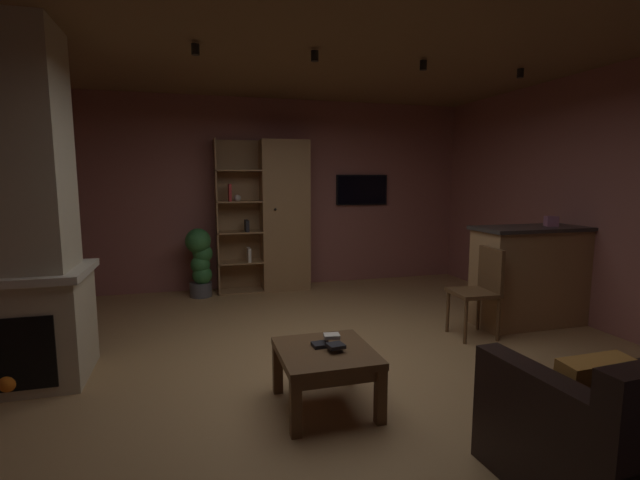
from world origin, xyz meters
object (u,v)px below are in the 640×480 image
at_px(bookshelf_cabinet, 279,216).
at_px(wall_mounted_tv, 362,190).
at_px(table_book_1, 336,346).
at_px(stone_fireplace, 12,226).
at_px(table_book_2, 332,336).
at_px(potted_floor_plant, 200,260).
at_px(tissue_box, 551,221).
at_px(dining_chair, 481,286).
at_px(table_book_0, 321,345).
at_px(kitchen_bar_counter, 540,275).
at_px(coffee_table, 326,361).

distance_m(bookshelf_cabinet, wall_mounted_tv, 1.43).
bearing_deg(table_book_1, stone_fireplace, 153.83).
xyz_separation_m(table_book_2, potted_floor_plant, (-0.86, 3.33, 0.02)).
height_order(tissue_box, potted_floor_plant, tissue_box).
bearing_deg(dining_chair, table_book_1, -151.10).
bearing_deg(table_book_0, stone_fireplace, 155.48).
bearing_deg(table_book_1, dining_chair, 28.90).
distance_m(kitchen_bar_counter, table_book_0, 3.09).
bearing_deg(stone_fireplace, kitchen_bar_counter, 1.45).
bearing_deg(potted_floor_plant, kitchen_bar_counter, -31.13).
bearing_deg(table_book_2, table_book_1, -93.85).
height_order(tissue_box, table_book_2, tissue_box).
xyz_separation_m(stone_fireplace, bookshelf_cabinet, (2.55, 2.51, -0.18)).
height_order(bookshelf_cabinet, table_book_2, bookshelf_cabinet).
xyz_separation_m(stone_fireplace, potted_floor_plant, (1.42, 2.33, -0.74)).
relative_size(dining_chair, wall_mounted_tv, 1.10).
distance_m(bookshelf_cabinet, table_book_2, 3.56).
distance_m(kitchen_bar_counter, dining_chair, 0.93).
distance_m(tissue_box, potted_floor_plant, 4.39).
distance_m(kitchen_bar_counter, potted_floor_plant, 4.26).
bearing_deg(table_book_1, wall_mounted_tv, 66.76).
distance_m(stone_fireplace, table_book_1, 2.65).
relative_size(table_book_0, potted_floor_plant, 0.13).
xyz_separation_m(potted_floor_plant, wall_mounted_tv, (2.49, 0.38, 0.93)).
height_order(coffee_table, table_book_0, table_book_0).
xyz_separation_m(table_book_2, dining_chair, (1.89, 0.93, 0.03)).
bearing_deg(coffee_table, potted_floor_plant, 103.09).
xyz_separation_m(bookshelf_cabinet, dining_chair, (1.61, -2.57, -0.54)).
relative_size(stone_fireplace, table_book_2, 24.80).
distance_m(tissue_box, table_book_0, 3.24).
bearing_deg(table_book_2, dining_chair, 26.13).
height_order(stone_fireplace, tissue_box, stone_fireplace).
distance_m(tissue_box, table_book_2, 3.15).
relative_size(table_book_0, table_book_1, 1.12).
bearing_deg(tissue_box, dining_chair, -169.62).
height_order(stone_fireplace, coffee_table, stone_fireplace).
xyz_separation_m(coffee_table, potted_floor_plant, (-0.79, 3.40, 0.17)).
height_order(table_book_2, dining_chair, dining_chair).
relative_size(kitchen_bar_counter, dining_chair, 1.69).
xyz_separation_m(table_book_1, wall_mounted_tv, (1.65, 3.83, 0.98)).
bearing_deg(tissue_box, table_book_2, -158.96).
distance_m(table_book_0, dining_chair, 2.18).
height_order(kitchen_bar_counter, potted_floor_plant, kitchen_bar_counter).
height_order(bookshelf_cabinet, kitchen_bar_counter, bookshelf_cabinet).
bearing_deg(bookshelf_cabinet, dining_chair, -57.92).
height_order(kitchen_bar_counter, table_book_1, kitchen_bar_counter).
relative_size(kitchen_bar_counter, tissue_box, 12.97).
distance_m(bookshelf_cabinet, potted_floor_plant, 1.27).
xyz_separation_m(tissue_box, wall_mounted_tv, (-1.24, 2.60, 0.29)).
xyz_separation_m(coffee_table, table_book_0, (-0.02, 0.06, 0.10)).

